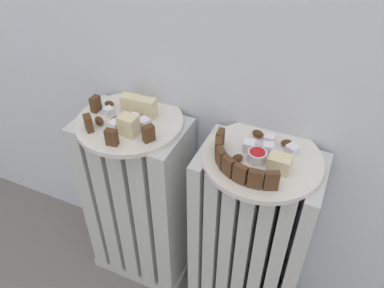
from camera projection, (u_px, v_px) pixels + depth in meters
radiator_left at (140, 203)px, 1.11m from camera, size 0.29×0.17×0.56m
radiator_right at (249, 242)px, 1.01m from camera, size 0.29×0.17×0.56m
plate_left at (130, 122)px, 0.93m from camera, size 0.26×0.26×0.01m
plate_right at (262, 159)px, 0.82m from camera, size 0.26×0.26×0.01m
dark_cake_slice_left_0 at (95, 104)px, 0.94m from camera, size 0.02×0.03×0.04m
dark_cake_slice_left_1 at (88, 123)px, 0.88m from camera, size 0.03×0.03×0.04m
dark_cake_slice_left_2 at (112, 137)px, 0.84m from camera, size 0.03×0.02×0.04m
dark_cake_slice_left_3 at (148, 134)px, 0.85m from camera, size 0.03×0.03×0.04m
marble_cake_slice_left_0 at (129, 125)px, 0.87m from camera, size 0.04×0.04×0.05m
marble_cake_slice_left_1 at (131, 104)px, 0.94m from camera, size 0.05×0.03×0.05m
marble_cake_slice_left_2 at (147, 108)px, 0.92m from camera, size 0.05×0.03×0.05m
turkish_delight_left_0 at (135, 118)px, 0.91m from camera, size 0.02×0.02×0.02m
turkish_delight_left_1 at (109, 111)px, 0.94m from camera, size 0.03×0.03×0.02m
turkish_delight_left_2 at (144, 124)px, 0.89m from camera, size 0.03×0.03×0.03m
turkish_delight_left_3 at (115, 126)px, 0.89m from camera, size 0.03×0.03×0.02m
medjool_date_left_0 at (109, 104)px, 0.97m from camera, size 0.03×0.02×0.02m
medjool_date_left_1 at (134, 100)px, 0.98m from camera, size 0.03×0.03×0.01m
medjool_date_left_2 at (99, 121)px, 0.91m from camera, size 0.03×0.03×0.02m
medjool_date_left_3 at (115, 120)px, 0.91m from camera, size 0.02×0.03×0.02m
dark_cake_slice_right_0 at (220, 139)px, 0.83m from camera, size 0.01×0.03×0.04m
dark_cake_slice_right_1 at (218, 148)px, 0.81m from camera, size 0.02×0.03×0.04m
dark_cake_slice_right_2 at (221, 157)px, 0.79m from camera, size 0.03×0.03×0.04m
dark_cake_slice_right_3 at (228, 166)px, 0.76m from camera, size 0.03×0.03×0.04m
dark_cake_slice_right_4 at (240, 174)px, 0.75m from camera, size 0.03×0.02×0.04m
dark_cake_slice_right_5 at (255, 179)px, 0.74m from camera, size 0.03×0.02×0.04m
dark_cake_slice_right_6 at (271, 181)px, 0.73m from camera, size 0.03×0.02×0.04m
marble_cake_slice_right_0 at (279, 164)px, 0.78m from camera, size 0.05×0.03×0.04m
turkish_delight_right_0 at (268, 148)px, 0.82m from camera, size 0.03×0.03×0.02m
turkish_delight_right_1 at (292, 150)px, 0.82m from camera, size 0.03×0.03×0.02m
turkish_delight_right_2 at (249, 146)px, 0.83m from camera, size 0.03×0.03×0.02m
turkish_delight_right_3 at (269, 140)px, 0.85m from camera, size 0.02×0.02×0.02m
medjool_date_right_0 at (287, 143)px, 0.84m from camera, size 0.03×0.03×0.01m
medjool_date_right_1 at (258, 134)px, 0.87m from camera, size 0.03×0.02×0.02m
medjool_date_right_2 at (238, 158)px, 0.80m from camera, size 0.03×0.03×0.02m
medjool_date_right_3 at (280, 156)px, 0.81m from camera, size 0.02×0.03×0.02m
jam_bowl_right at (257, 156)px, 0.80m from camera, size 0.04×0.04×0.02m
fork at (259, 152)px, 0.83m from camera, size 0.04×0.10×0.00m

